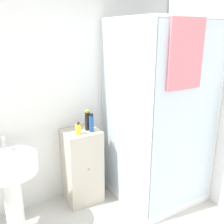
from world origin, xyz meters
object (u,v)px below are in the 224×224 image
(soap_dispenser, at_px, (78,129))
(shampoo_bottle_tall_black, at_px, (87,120))
(sink, at_px, (10,178))
(shampoo_bottle_blue, at_px, (91,123))

(soap_dispenser, relative_size, shampoo_bottle_tall_black, 0.61)
(sink, height_order, shampoo_bottle_tall_black, shampoo_bottle_tall_black)
(soap_dispenser, bearing_deg, shampoo_bottle_tall_black, 24.82)
(shampoo_bottle_tall_black, distance_m, shampoo_bottle_blue, 0.07)
(soap_dispenser, relative_size, shampoo_bottle_blue, 0.68)
(soap_dispenser, distance_m, shampoo_bottle_blue, 0.16)
(sink, relative_size, shampoo_bottle_blue, 4.70)
(soap_dispenser, height_order, shampoo_bottle_blue, shampoo_bottle_blue)
(sink, distance_m, soap_dispenser, 0.80)
(shampoo_bottle_tall_black, bearing_deg, soap_dispenser, -155.18)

